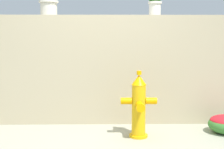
# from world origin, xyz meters

# --- Properties ---
(stone_wall) EXTENTS (5.07, 0.41, 1.60)m
(stone_wall) POSITION_xyz_m (0.00, 1.23, 0.80)
(stone_wall) COLOR tan
(stone_wall) RESTS_ON ground
(potted_plant_2) EXTENTS (0.21, 0.21, 0.38)m
(potted_plant_2) POSITION_xyz_m (0.79, 1.26, 1.83)
(potted_plant_2) COLOR silver
(potted_plant_2) RESTS_ON stone_wall
(fire_hydrant) EXTENTS (0.46, 0.36, 0.86)m
(fire_hydrant) POSITION_xyz_m (0.48, 0.45, 0.40)
(fire_hydrant) COLOR #ECAE0F
(fire_hydrant) RESTS_ON ground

